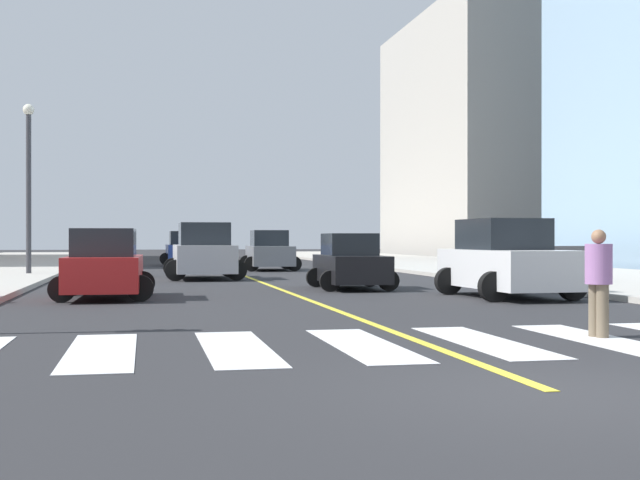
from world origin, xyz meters
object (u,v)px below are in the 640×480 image
car_yellow_fifth (216,247)px  car_gray_sixth (270,252)px  street_lamp (29,172)px  car_white_nearest (506,261)px  car_silver_second (204,253)px  pedestrian_crossing (599,278)px  car_blue_fourth (184,250)px  car_red_third (105,266)px  park_bench (566,264)px  car_black_seventh (351,263)px

car_yellow_fifth → car_gray_sixth: bearing=88.9°
street_lamp → car_white_nearest: bearing=-47.0°
car_silver_second → pedestrian_crossing: bearing=-76.9°
car_blue_fourth → car_yellow_fifth: 19.55m
car_white_nearest → car_red_third: size_ratio=1.16×
park_bench → car_gray_sixth: bearing=29.4°
car_silver_second → car_blue_fourth: bearing=90.1°
car_red_third → pedestrian_crossing: bearing=-51.3°
car_white_nearest → car_blue_fourth: car_white_nearest is taller
park_bench → car_blue_fourth: bearing=28.9°
car_white_nearest → car_silver_second: size_ratio=0.98×
car_silver_second → car_black_seventh: (3.87, -7.18, -0.20)m
car_blue_fourth → car_yellow_fifth: size_ratio=1.10×
car_silver_second → car_yellow_fifth: bearing=84.8°
car_white_nearest → car_black_seventh: size_ratio=1.22×
car_silver_second → park_bench: (10.97, -6.94, -0.28)m
park_bench → pedestrian_crossing: pedestrian_crossing is taller
car_red_third → car_white_nearest: bearing=-7.0°
car_silver_second → car_gray_sixth: (3.65, 8.20, -0.09)m
park_bench → pedestrian_crossing: 14.70m
car_red_third → car_yellow_fifth: (6.44, 45.44, -0.02)m
car_yellow_fifth → pedestrian_crossing: car_yellow_fifth is taller
car_white_nearest → car_silver_second: bearing=-61.2°
car_blue_fourth → car_yellow_fifth: car_blue_fourth is taller
car_silver_second → car_red_third: car_silver_second is taller
car_red_third → park_bench: bearing=13.7°
car_yellow_fifth → park_bench: size_ratio=2.11×
car_white_nearest → car_yellow_fifth: 47.08m
car_white_nearest → car_blue_fourth: size_ratio=1.07×
car_white_nearest → car_red_third: 10.18m
car_red_third → car_black_seventh: size_ratio=1.06×
car_silver_second → car_blue_fourth: (0.03, 16.17, -0.08)m
car_white_nearest → car_black_seventh: car_white_nearest is taller
car_blue_fourth → car_red_third: bearing=-97.4°
car_gray_sixth → park_bench: (7.32, -15.13, -0.19)m
car_blue_fourth → street_lamp: bearing=-117.2°
car_silver_second → car_blue_fourth: car_silver_second is taller
car_red_third → car_black_seventh: bearing=23.4°
car_white_nearest → street_lamp: 20.07m
car_silver_second → car_black_seventh: 8.17m
car_silver_second → car_yellow_fifth: (3.31, 35.44, -0.18)m
car_silver_second → pedestrian_crossing: 20.72m
park_bench → pedestrian_crossing: (-6.35, -13.26, 0.22)m
car_yellow_fifth → car_black_seventh: bearing=88.9°
car_silver_second → pedestrian_crossing: (4.62, -20.20, -0.07)m
pedestrian_crossing → car_gray_sixth: bearing=-10.3°
car_white_nearest → park_bench: (4.03, 4.57, -0.25)m
car_black_seventh → pedestrian_crossing: 13.04m
car_red_third → car_blue_fourth: size_ratio=0.93×
car_silver_second → street_lamp: size_ratio=0.71×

